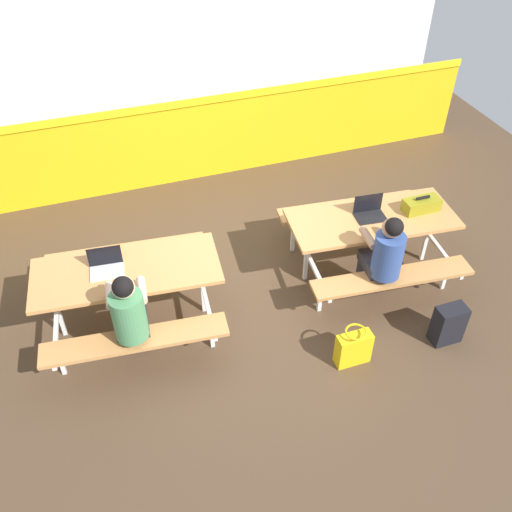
% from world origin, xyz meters
% --- Properties ---
extents(ground_plane, '(10.00, 10.00, 0.02)m').
position_xyz_m(ground_plane, '(0.00, 0.00, -0.01)').
color(ground_plane, '#4C3826').
extents(accent_backdrop, '(8.00, 0.14, 2.60)m').
position_xyz_m(accent_backdrop, '(0.00, 2.42, 1.25)').
color(accent_backdrop, yellow).
rests_on(accent_backdrop, ground).
extents(picnic_table_left, '(1.86, 1.70, 0.74)m').
position_xyz_m(picnic_table_left, '(-1.32, -0.10, 0.57)').
color(picnic_table_left, tan).
rests_on(picnic_table_left, ground).
extents(picnic_table_right, '(1.86, 1.70, 0.74)m').
position_xyz_m(picnic_table_right, '(1.32, -0.12, 0.57)').
color(picnic_table_right, tan).
rests_on(picnic_table_right, ground).
extents(student_nearer, '(0.39, 0.53, 1.21)m').
position_xyz_m(student_nearer, '(-1.38, -0.65, 0.71)').
color(student_nearer, '#2D2D38').
rests_on(student_nearer, ground).
extents(student_further, '(0.39, 0.53, 1.21)m').
position_xyz_m(student_further, '(1.17, -0.67, 0.71)').
color(student_further, '#2D2D38').
rests_on(student_further, ground).
extents(laptop_silver, '(0.34, 0.25, 0.22)m').
position_xyz_m(laptop_silver, '(-1.49, -0.05, 0.79)').
color(laptop_silver, silver).
rests_on(laptop_silver, picnic_table_left).
extents(laptop_dark, '(0.34, 0.25, 0.22)m').
position_xyz_m(laptop_dark, '(1.30, -0.08, 0.79)').
color(laptop_dark, black).
rests_on(laptop_dark, picnic_table_right).
extents(toolbox_grey, '(0.40, 0.18, 0.18)m').
position_xyz_m(toolbox_grey, '(1.88, -0.17, 0.81)').
color(toolbox_grey, olive).
rests_on(toolbox_grey, picnic_table_right).
extents(backpack_dark, '(0.30, 0.22, 0.44)m').
position_xyz_m(backpack_dark, '(1.59, -1.34, 0.22)').
color(backpack_dark, black).
rests_on(backpack_dark, ground).
extents(tote_bag_bright, '(0.34, 0.21, 0.43)m').
position_xyz_m(tote_bag_bright, '(0.58, -1.29, 0.19)').
color(tote_bag_bright, yellow).
rests_on(tote_bag_bright, ground).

